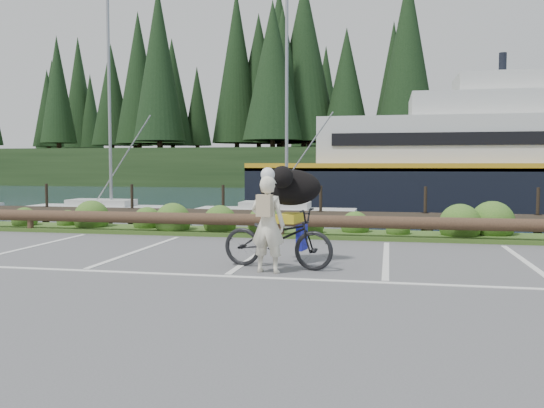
{
  "coord_description": "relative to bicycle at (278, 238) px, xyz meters",
  "views": [
    {
      "loc": [
        2.64,
        -9.45,
        1.86
      ],
      "look_at": [
        0.46,
        1.2,
        1.1
      ],
      "focal_mm": 38.0,
      "sensor_mm": 36.0,
      "label": 1
    }
  ],
  "objects": [
    {
      "name": "ground",
      "position": [
        -0.7,
        -0.55,
        -0.54
      ],
      "size": [
        72.0,
        72.0,
        0.0
      ],
      "primitive_type": "plane",
      "color": "#505052"
    },
    {
      "name": "cyclist",
      "position": [
        -0.08,
        -0.47,
        0.29
      ],
      "size": [
        0.66,
        0.49,
        1.66
      ],
      "primitive_type": "imported",
      "rotation": [
        0.0,
        0.0,
        2.98
      ],
      "color": "#EBE3C7",
      "rests_on": "ground"
    },
    {
      "name": "dog",
      "position": [
        0.11,
        0.65,
        0.88
      ],
      "size": [
        0.76,
        1.26,
        0.68
      ],
      "primitive_type": "ellipsoid",
      "rotation": [
        0.0,
        0.0,
        1.41
      ],
      "color": "black",
      "rests_on": "bicycle"
    },
    {
      "name": "log_rail",
      "position": [
        -0.7,
        4.05,
        -0.54
      ],
      "size": [
        32.0,
        0.3,
        0.6
      ],
      "primitive_type": null,
      "color": "#443021",
      "rests_on": "ground"
    },
    {
      "name": "harbor_backdrop",
      "position": [
        -0.31,
        77.97,
        -0.54
      ],
      "size": [
        170.0,
        160.0,
        30.0
      ],
      "color": "#162635",
      "rests_on": "ground"
    },
    {
      "name": "vegetation_strip",
      "position": [
        -0.7,
        4.75,
        -0.49
      ],
      "size": [
        34.0,
        1.6,
        0.1
      ],
      "primitive_type": "cube",
      "color": "#3D5B21",
      "rests_on": "ground"
    },
    {
      "name": "bicycle",
      "position": [
        0.0,
        0.0,
        0.0
      ],
      "size": [
        2.14,
        1.04,
        1.08
      ],
      "primitive_type": "imported",
      "rotation": [
        0.0,
        0.0,
        1.41
      ],
      "color": "black",
      "rests_on": "ground"
    }
  ]
}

